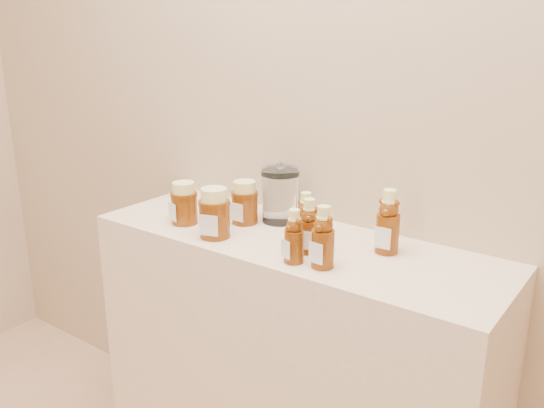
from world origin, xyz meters
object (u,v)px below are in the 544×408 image
Objects in this scene: bear_bottle_front_left at (294,233)px; honey_jar_left at (184,203)px; display_table at (290,378)px; bear_bottle_back_left at (306,215)px; glass_canister at (280,193)px.

bear_bottle_front_left reaches higher than honey_jar_left.
bear_bottle_front_left reaches higher than display_table.
bear_bottle_back_left reaches higher than bear_bottle_front_left.
glass_canister is (-0.16, 0.10, 0.01)m from bear_bottle_back_left.
bear_bottle_back_left is 0.19m from glass_canister.
honey_jar_left reaches higher than display_table.
glass_canister is (0.22, 0.18, 0.03)m from honey_jar_left.
bear_bottle_back_left is at bearing -33.14° from glass_canister.
display_table is at bearing 145.06° from bear_bottle_front_left.
glass_canister is at bearing 135.48° from bear_bottle_back_left.
bear_bottle_back_left is (0.05, -0.00, 0.53)m from display_table.
display_table is 7.66× the size of bear_bottle_front_left.
honey_jar_left is at bearing -179.36° from bear_bottle_back_left.
display_table is 0.53m from bear_bottle_back_left.
bear_bottle_back_left reaches higher than honey_jar_left.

